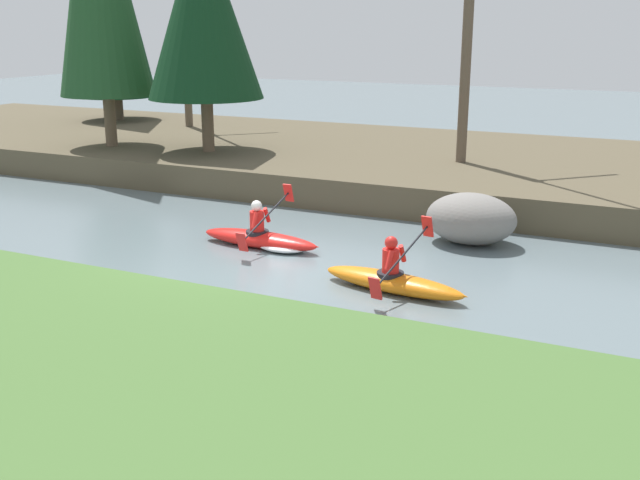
# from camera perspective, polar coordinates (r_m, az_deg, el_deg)

# --- Properties ---
(ground_plane) EXTENTS (90.00, 90.00, 0.00)m
(ground_plane) POSITION_cam_1_polar(r_m,az_deg,el_deg) (14.16, -6.22, -2.63)
(ground_plane) COLOR slate
(riverbank_near) EXTENTS (44.00, 6.53, 0.59)m
(riverbank_near) POSITION_cam_1_polar(r_m,az_deg,el_deg) (10.21, -22.40, -9.75)
(riverbank_near) COLOR #476B33
(riverbank_near) RESTS_ON ground
(riverbank_far) EXTENTS (44.00, 10.22, 0.81)m
(riverbank_far) POSITION_cam_1_polar(r_m,az_deg,el_deg) (23.12, 7.09, 5.77)
(riverbank_far) COLOR brown
(riverbank_far) RESTS_ON ground
(conifer_tree_mid_left) EXTENTS (3.41, 3.41, 6.76)m
(conifer_tree_mid_left) POSITION_cam_1_polar(r_m,az_deg,el_deg) (22.79, -8.92, 17.09)
(conifer_tree_mid_left) COLOR brown
(conifer_tree_mid_left) RESTS_ON riverbank_far
(bare_tree_upstream) EXTENTS (4.02, 3.98, 7.34)m
(bare_tree_upstream) POSITION_cam_1_polar(r_m,az_deg,el_deg) (28.65, -10.13, 15.41)
(bare_tree_upstream) COLOR brown
(bare_tree_upstream) RESTS_ON riverbank_far
(bare_tree_mid_upstream) EXTENTS (4.35, 4.30, 7.97)m
(bare_tree_mid_upstream) POSITION_cam_1_polar(r_m,az_deg,el_deg) (21.15, 11.35, 15.94)
(bare_tree_mid_upstream) COLOR brown
(bare_tree_mid_upstream) RESTS_ON riverbank_far
(kayaker_lead) EXTENTS (2.80, 2.07, 1.20)m
(kayaker_lead) POSITION_cam_1_polar(r_m,az_deg,el_deg) (13.18, 5.66, -3.04)
(kayaker_lead) COLOR orange
(kayaker_lead) RESTS_ON ground
(kayaker_middle) EXTENTS (2.78, 2.07, 1.20)m
(kayaker_middle) POSITION_cam_1_polar(r_m,az_deg,el_deg) (15.73, -4.28, 0.10)
(kayaker_middle) COLOR red
(kayaker_middle) RESTS_ON ground
(boulder_midstream) EXTENTS (1.93, 1.51, 1.09)m
(boulder_midstream) POSITION_cam_1_polar(r_m,az_deg,el_deg) (16.24, 11.43, 1.61)
(boulder_midstream) COLOR gray
(boulder_midstream) RESTS_ON ground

